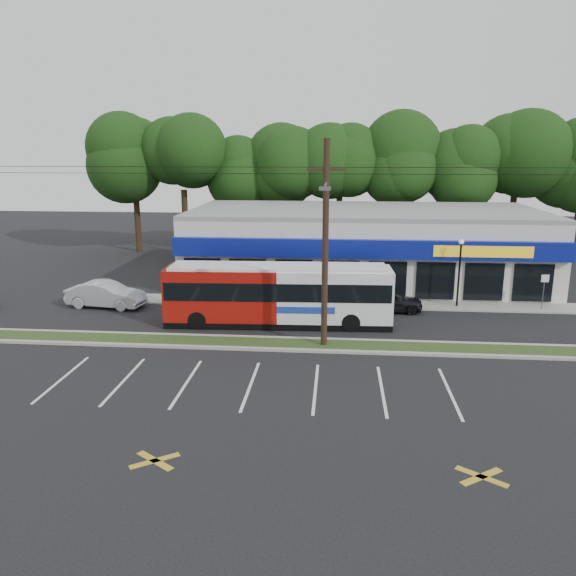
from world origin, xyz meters
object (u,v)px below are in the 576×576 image
Objects in this scene: metrobus at (278,293)px; car_dark at (388,300)px; pedestrian_b at (361,295)px; utility_pole at (322,238)px; lamp_post at (460,265)px; car_silver at (106,295)px; sign_post at (544,286)px; pedestrian_a at (334,292)px.

car_dark is at bearing 23.63° from metrobus.
pedestrian_b is (4.70, 4.00, -1.00)m from metrobus.
lamp_post is (8.17, 7.87, -2.74)m from utility_pole.
sign_post is at bearing -79.83° from car_silver.
metrobus reaches higher than car_dark.
utility_pole is 8.84m from pedestrian_a.
car_silver is at bearing -6.36° from pedestrian_a.
metrobus reaches higher than sign_post.
car_silver reaches higher than car_dark.
utility_pole reaches higher than pedestrian_a.
sign_post is 0.18× the size of metrobus.
car_silver is (-26.60, -1.57, -0.76)m from sign_post.
sign_post is at bearing -146.23° from pedestrian_b.
lamp_post reaches higher than metrobus.
car_silver is at bearing 155.66° from utility_pole.
lamp_post reaches higher than car_silver.
lamp_post is 5.13m from sign_post.
pedestrian_b is at bearing -179.61° from sign_post.
car_dark is 2.30× the size of pedestrian_a.
pedestrian_b is (-5.92, -0.30, -1.90)m from lamp_post.
utility_pole is 12.14× the size of car_dark.
pedestrian_a is at bearing -179.66° from sign_post.
car_dark is 17.26m from car_silver.
pedestrian_a is 1.17× the size of pedestrian_b.
pedestrian_a reaches higher than car_dark.
car_silver is 15.74m from pedestrian_b.
car_dark is at bearing -163.96° from lamp_post.
utility_pole is 11.76× the size of lamp_post.
pedestrian_a is (14.02, 1.50, 0.10)m from car_silver.
car_silver is 14.11m from pedestrian_a.
car_dark is at bearing -173.75° from sign_post.
pedestrian_a is at bearing 85.48° from utility_pole.
pedestrian_a is 1.65m from pedestrian_b.
pedestrian_a reaches higher than car_silver.
metrobus is (-15.62, -4.07, 0.22)m from sign_post.
utility_pole is at bearing -57.86° from metrobus.
utility_pole is 10.38× the size of car_silver.
pedestrian_b is at bearing -77.75° from car_silver.
utility_pole is 15.44m from car_silver.
metrobus is 6.99× the size of pedestrian_a.
utility_pole reaches higher than pedestrian_b.
lamp_post is at bearing 19.74° from metrobus.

